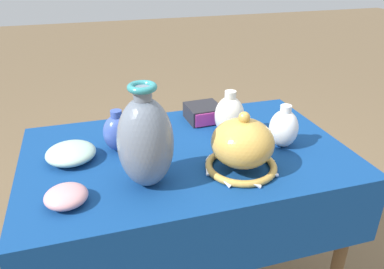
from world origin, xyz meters
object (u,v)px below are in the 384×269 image
object	(u,v)px
vase_dome_bell	(242,147)
jar_round_ivory	(229,116)
jar_round_porcelain	(284,128)
vase_tall_bulbous	(145,141)
jar_round_cobalt	(118,132)
bowl_shallow_celadon	(71,153)
bowl_shallow_rose	(66,196)
mosaic_tile_box	(204,113)

from	to	relation	value
vase_dome_bell	jar_round_ivory	world-z (taller)	vase_dome_bell
jar_round_porcelain	vase_dome_bell	bearing A→B (deg)	-152.94
vase_tall_bulbous	jar_round_cobalt	world-z (taller)	vase_tall_bulbous
jar_round_cobalt	jar_round_porcelain	world-z (taller)	jar_round_porcelain
vase_tall_bulbous	bowl_shallow_celadon	bearing A→B (deg)	136.50
vase_tall_bulbous	bowl_shallow_rose	size ratio (longest dim) A/B	2.64
vase_dome_bell	jar_round_cobalt	size ratio (longest dim) A/B	1.64
vase_tall_bulbous	jar_round_porcelain	distance (m)	0.50
vase_tall_bulbous	jar_round_ivory	bearing A→B (deg)	33.85
jar_round_ivory	bowl_shallow_rose	world-z (taller)	jar_round_ivory
bowl_shallow_celadon	vase_tall_bulbous	bearing A→B (deg)	-43.50
bowl_shallow_rose	jar_round_porcelain	bearing A→B (deg)	10.26
mosaic_tile_box	bowl_shallow_celadon	xyz separation A→B (m)	(-0.50, -0.18, -0.00)
vase_tall_bulbous	jar_round_porcelain	bearing A→B (deg)	11.06
jar_round_cobalt	jar_round_porcelain	xyz separation A→B (m)	(0.54, -0.13, 0.00)
vase_tall_bulbous	bowl_shallow_celadon	distance (m)	0.31
vase_tall_bulbous	mosaic_tile_box	bearing A→B (deg)	52.02
vase_tall_bulbous	jar_round_ivory	xyz separation A→B (m)	(0.34, 0.23, -0.06)
mosaic_tile_box	jar_round_porcelain	distance (m)	0.34
mosaic_tile_box	bowl_shallow_celadon	bearing A→B (deg)	-163.59
vase_dome_bell	jar_round_ivory	distance (m)	0.24
bowl_shallow_celadon	bowl_shallow_rose	bearing A→B (deg)	-93.63
vase_dome_bell	bowl_shallow_rose	size ratio (longest dim) A/B	2.03
vase_dome_bell	mosaic_tile_box	distance (m)	0.38
jar_round_ivory	vase_tall_bulbous	bearing A→B (deg)	-146.15
vase_dome_bell	bowl_shallow_rose	distance (m)	0.52
jar_round_porcelain	bowl_shallow_rose	world-z (taller)	jar_round_porcelain
vase_tall_bulbous	jar_round_ivory	world-z (taller)	vase_tall_bulbous
jar_round_ivory	bowl_shallow_celadon	bearing A→B (deg)	-176.86
bowl_shallow_celadon	mosaic_tile_box	bearing A→B (deg)	19.38
vase_dome_bell	jar_round_cobalt	xyz separation A→B (m)	(-0.34, 0.23, -0.01)
vase_dome_bell	bowl_shallow_celadon	world-z (taller)	vase_dome_bell
vase_tall_bulbous	jar_round_cobalt	distance (m)	0.25
jar_round_porcelain	jar_round_cobalt	bearing A→B (deg)	166.02
vase_tall_bulbous	jar_round_porcelain	size ratio (longest dim) A/B	2.02
vase_tall_bulbous	mosaic_tile_box	world-z (taller)	vase_tall_bulbous
jar_round_ivory	bowl_shallow_rose	distance (m)	0.63
mosaic_tile_box	bowl_shallow_rose	world-z (taller)	mosaic_tile_box
mosaic_tile_box	vase_dome_bell	bearing A→B (deg)	-93.67
vase_dome_bell	jar_round_porcelain	size ratio (longest dim) A/B	1.56
vase_dome_bell	vase_tall_bulbous	bearing A→B (deg)	178.97
jar_round_ivory	jar_round_cobalt	bearing A→B (deg)	-179.93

